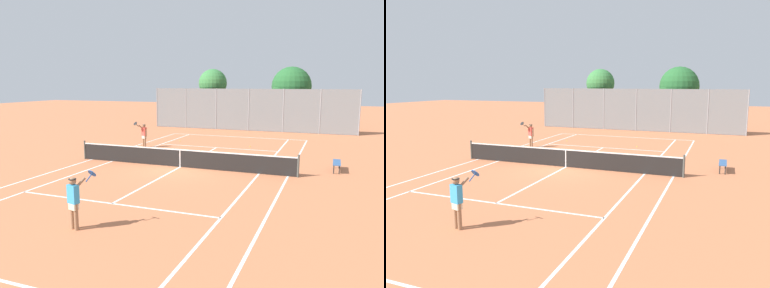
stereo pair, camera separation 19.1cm
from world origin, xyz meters
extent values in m
plane|color=#C67047|center=(0.00, 0.00, 0.00)|extent=(120.00, 120.00, 0.00)
cube|color=white|center=(0.00, 11.90, 0.00)|extent=(11.00, 0.10, 0.01)
cube|color=white|center=(-5.50, 0.00, 0.00)|extent=(0.10, 23.80, 0.01)
cube|color=white|center=(5.50, 0.00, 0.00)|extent=(0.10, 23.80, 0.01)
cube|color=white|center=(-4.13, 0.00, 0.00)|extent=(0.10, 23.80, 0.01)
cube|color=white|center=(4.13, 0.00, 0.00)|extent=(0.10, 23.80, 0.01)
cube|color=white|center=(0.00, -6.40, 0.00)|extent=(8.26, 0.10, 0.01)
cube|color=white|center=(0.00, 6.40, 0.00)|extent=(8.26, 0.10, 0.01)
cube|color=white|center=(0.00, 0.00, 0.00)|extent=(0.10, 12.80, 0.01)
cylinder|color=#474C47|center=(-5.95, 0.00, 0.53)|extent=(0.10, 0.10, 1.07)
cylinder|color=#474C47|center=(5.95, 0.00, 0.53)|extent=(0.10, 0.10, 1.07)
cube|color=black|center=(0.00, 0.00, 0.46)|extent=(11.90, 0.02, 0.89)
cube|color=white|center=(0.00, 0.00, 0.92)|extent=(11.90, 0.03, 0.06)
cube|color=white|center=(0.00, 0.00, 0.44)|extent=(0.05, 0.03, 0.89)
cylinder|color=#936B4C|center=(0.22, -8.86, 0.41)|extent=(0.13, 0.13, 0.82)
cylinder|color=#936B4C|center=(0.39, -8.90, 0.41)|extent=(0.13, 0.13, 0.82)
cube|color=beige|center=(0.30, -8.88, 0.74)|extent=(0.32, 0.24, 0.24)
cube|color=#3399D8|center=(0.30, -8.88, 1.10)|extent=(0.38, 0.28, 0.56)
sphere|color=#936B4C|center=(0.30, -8.88, 1.49)|extent=(0.22, 0.22, 0.22)
cylinder|color=black|center=(0.30, -8.88, 1.56)|extent=(0.23, 0.23, 0.02)
cylinder|color=#936B4C|center=(0.09, -8.82, 1.04)|extent=(0.08, 0.08, 0.52)
cylinder|color=#936B4C|center=(0.46, -8.78, 1.39)|extent=(0.19, 0.46, 0.35)
cylinder|color=#1E4C99|center=(0.65, -8.56, 1.55)|extent=(0.09, 0.25, 0.22)
cylinder|color=#1E4C99|center=(0.68, -8.44, 1.66)|extent=(0.32, 0.26, 0.23)
cylinder|color=#936B4C|center=(-4.51, 4.63, 0.41)|extent=(0.13, 0.13, 0.82)
cylinder|color=#936B4C|center=(-4.68, 4.70, 0.41)|extent=(0.13, 0.13, 0.82)
cube|color=beige|center=(-4.60, 4.67, 0.74)|extent=(0.33, 0.27, 0.24)
cube|color=#D84C3F|center=(-4.60, 4.67, 1.10)|extent=(0.39, 0.31, 0.56)
sphere|color=#936B4C|center=(-4.60, 4.67, 1.49)|extent=(0.22, 0.22, 0.22)
cylinder|color=black|center=(-4.60, 4.67, 1.56)|extent=(0.23, 0.23, 0.02)
cylinder|color=#936B4C|center=(-4.39, 4.59, 1.04)|extent=(0.08, 0.08, 0.52)
cylinder|color=#936B4C|center=(-4.77, 4.59, 1.39)|extent=(0.24, 0.45, 0.35)
cylinder|color=black|center=(-4.99, 4.39, 1.55)|extent=(0.12, 0.24, 0.22)
cylinder|color=black|center=(-5.03, 4.28, 1.66)|extent=(0.33, 0.29, 0.23)
sphere|color=#D1DB33|center=(2.06, 7.53, 0.03)|extent=(0.07, 0.07, 0.07)
sphere|color=#D1DB33|center=(-3.38, 8.03, 0.03)|extent=(0.07, 0.07, 0.07)
cube|color=#33598C|center=(7.62, 1.98, 0.44)|extent=(0.36, 1.50, 0.05)
cylinder|color=#262626|center=(7.50, 1.34, 0.21)|extent=(0.05, 0.05, 0.41)
cylinder|color=#262626|center=(7.50, 2.62, 0.21)|extent=(0.05, 0.05, 0.41)
cylinder|color=#262626|center=(7.75, 1.34, 0.21)|extent=(0.05, 0.05, 0.41)
cylinder|color=#262626|center=(7.75, 2.62, 0.21)|extent=(0.05, 0.05, 0.41)
cylinder|color=gray|center=(-9.31, 16.20, 1.92)|extent=(0.08, 0.08, 3.84)
cylinder|color=gray|center=(-6.21, 16.20, 1.92)|extent=(0.08, 0.08, 3.84)
cylinder|color=gray|center=(-3.10, 16.20, 1.92)|extent=(0.08, 0.08, 3.84)
cylinder|color=gray|center=(0.00, 16.20, 1.92)|extent=(0.08, 0.08, 3.84)
cylinder|color=gray|center=(3.10, 16.20, 1.92)|extent=(0.08, 0.08, 3.84)
cylinder|color=gray|center=(6.21, 16.20, 1.92)|extent=(0.08, 0.08, 3.84)
cylinder|color=gray|center=(9.31, 16.20, 1.92)|extent=(0.08, 0.08, 3.84)
cube|color=slate|center=(0.00, 16.20, 1.92)|extent=(18.62, 0.02, 3.80)
cylinder|color=brown|center=(-4.09, 18.14, 1.67)|extent=(0.22, 0.22, 3.33)
sphere|color=#387A3D|center=(-4.09, 18.14, 4.31)|extent=(2.79, 2.79, 2.79)
sphere|color=#387A3D|center=(-4.15, 18.12, 3.96)|extent=(1.67, 1.67, 1.67)
cylinder|color=brown|center=(3.28, 20.14, 1.34)|extent=(0.27, 0.27, 2.68)
sphere|color=#26602D|center=(3.28, 20.14, 4.01)|extent=(3.80, 3.80, 3.80)
sphere|color=#26602D|center=(2.84, 19.75, 3.54)|extent=(2.76, 2.76, 2.76)
camera|label=1|loc=(7.41, -17.58, 4.35)|focal=35.00mm
camera|label=2|loc=(7.59, -17.51, 4.35)|focal=35.00mm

